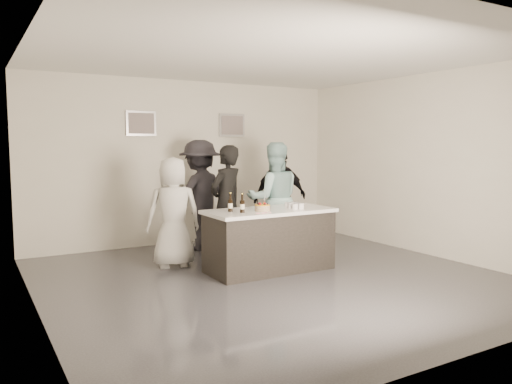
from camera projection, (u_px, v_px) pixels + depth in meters
floor at (274, 278)px, 6.88m from camera, size 6.00×6.00×0.00m
ceiling at (275, 56)px, 6.59m from camera, size 6.00×6.00×0.00m
wall_back at (189, 162)px, 9.31m from camera, size 6.00×0.04×3.00m
wall_front at (468, 185)px, 4.15m from camera, size 6.00×0.04×3.00m
wall_left at (33, 177)px, 5.22m from camera, size 0.04×6.00×3.00m
wall_right at (428, 165)px, 8.24m from camera, size 0.04×6.00×3.00m
picture_left at (141, 123)px, 8.76m from camera, size 0.54×0.04×0.44m
picture_right at (232, 125)px, 9.67m from camera, size 0.54×0.04×0.44m
bar_counter at (269, 240)px, 7.25m from camera, size 1.86×0.86×0.90m
cake at (262, 208)px, 7.04m from camera, size 0.22×0.22×0.08m
beer_bottle_a at (230, 203)px, 6.93m from camera, size 0.07×0.07×0.26m
beer_bottle_b at (242, 203)px, 6.84m from camera, size 0.07×0.07×0.26m
tumbler_cluster at (294, 205)px, 7.35m from camera, size 0.19×0.30×0.08m
candles at (264, 213)px, 6.84m from camera, size 0.24×0.08×0.01m
person_main_black at (226, 202)px, 7.95m from camera, size 0.78×0.66×1.82m
person_main_blue at (274, 199)px, 8.24m from camera, size 1.09×0.97×1.87m
person_guest_left at (173, 212)px, 7.44m from camera, size 0.90×0.68×1.65m
person_guest_right at (280, 198)px, 8.71m from camera, size 1.06×0.46×1.80m
person_guest_back at (200, 195)px, 8.66m from camera, size 1.37×0.99×1.91m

